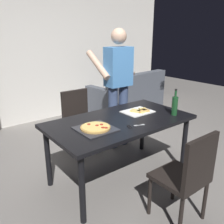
# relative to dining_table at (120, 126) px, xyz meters

# --- Properties ---
(ground_plane) EXTENTS (12.00, 12.00, 0.00)m
(ground_plane) POSITION_rel_dining_table_xyz_m (0.00, 0.00, -0.67)
(ground_plane) COLOR gray
(back_wall) EXTENTS (6.40, 0.10, 2.80)m
(back_wall) POSITION_rel_dining_table_xyz_m (0.00, 2.60, 0.73)
(back_wall) COLOR silver
(back_wall) RESTS_ON ground_plane
(dining_table) EXTENTS (1.65, 0.90, 0.75)m
(dining_table) POSITION_rel_dining_table_xyz_m (0.00, 0.00, 0.00)
(dining_table) COLOR black
(dining_table) RESTS_ON ground_plane
(chair_near_camera) EXTENTS (0.42, 0.42, 0.90)m
(chair_near_camera) POSITION_rel_dining_table_xyz_m (-0.00, -0.93, -0.16)
(chair_near_camera) COLOR black
(chair_near_camera) RESTS_ON ground_plane
(chair_far_side) EXTENTS (0.42, 0.42, 0.90)m
(chair_far_side) POSITION_rel_dining_table_xyz_m (0.00, 0.93, -0.16)
(chair_far_side) COLOR black
(chair_far_side) RESTS_ON ground_plane
(couch) EXTENTS (1.77, 1.01, 0.85)m
(couch) POSITION_rel_dining_table_xyz_m (1.91, 1.99, -0.37)
(couch) COLOR #4C515B
(couch) RESTS_ON ground_plane
(person_serving_pizza) EXTENTS (0.55, 0.54, 1.75)m
(person_serving_pizza) POSITION_rel_dining_table_xyz_m (0.54, 0.71, 0.32)
(person_serving_pizza) COLOR #38476B
(person_serving_pizza) RESTS_ON ground_plane
(pepperoni_pizza_on_tray) EXTENTS (0.37, 0.37, 0.04)m
(pepperoni_pizza_on_tray) POSITION_rel_dining_table_xyz_m (-0.38, -0.07, 0.09)
(pepperoni_pizza_on_tray) COLOR #2D2D33
(pepperoni_pizza_on_tray) RESTS_ON dining_table
(pizza_slices_on_towel) EXTENTS (0.36, 0.28, 0.03)m
(pizza_slices_on_towel) POSITION_rel_dining_table_xyz_m (0.36, 0.06, 0.09)
(pizza_slices_on_towel) COLOR white
(pizza_slices_on_towel) RESTS_ON dining_table
(wine_bottle) EXTENTS (0.07, 0.07, 0.32)m
(wine_bottle) POSITION_rel_dining_table_xyz_m (0.62, -0.27, 0.19)
(wine_bottle) COLOR #194723
(wine_bottle) RESTS_ON dining_table
(kitchen_scissors) EXTENTS (0.20, 0.11, 0.01)m
(kitchen_scissors) POSITION_rel_dining_table_xyz_m (-0.03, -0.25, 0.08)
(kitchen_scissors) COLOR silver
(kitchen_scissors) RESTS_ON dining_table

